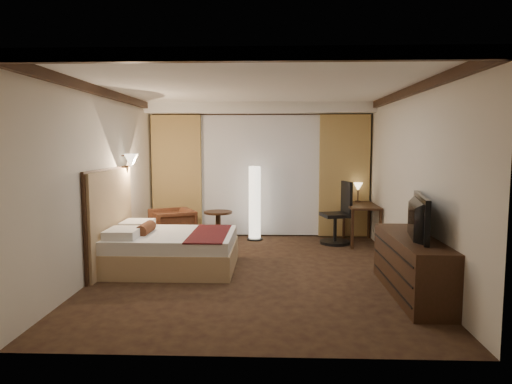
{
  "coord_description": "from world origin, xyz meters",
  "views": [
    {
      "loc": [
        0.26,
        -6.63,
        1.89
      ],
      "look_at": [
        0.0,
        0.4,
        1.15
      ],
      "focal_mm": 32.0,
      "sensor_mm": 36.0,
      "label": 1
    }
  ],
  "objects_px": {
    "bed": "(173,251)",
    "television": "(411,210)",
    "floor_lamp": "(255,203)",
    "desk": "(361,224)",
    "armchair": "(172,226)",
    "side_table": "(218,227)",
    "office_chair": "(335,213)",
    "dresser": "(411,266)"
  },
  "relations": [
    {
      "from": "bed",
      "to": "television",
      "type": "height_order",
      "value": "television"
    },
    {
      "from": "floor_lamp",
      "to": "television",
      "type": "relative_size",
      "value": 1.27
    },
    {
      "from": "floor_lamp",
      "to": "desk",
      "type": "bearing_deg",
      "value": -6.72
    },
    {
      "from": "armchair",
      "to": "desk",
      "type": "height_order",
      "value": "armchair"
    },
    {
      "from": "side_table",
      "to": "desk",
      "type": "height_order",
      "value": "desk"
    },
    {
      "from": "desk",
      "to": "bed",
      "type": "bearing_deg",
      "value": -149.52
    },
    {
      "from": "armchair",
      "to": "office_chair",
      "type": "relative_size",
      "value": 0.64
    },
    {
      "from": "office_chair",
      "to": "dresser",
      "type": "bearing_deg",
      "value": -92.91
    },
    {
      "from": "armchair",
      "to": "dresser",
      "type": "xyz_separation_m",
      "value": [
        3.61,
        -2.65,
        -0.01
      ]
    },
    {
      "from": "floor_lamp",
      "to": "television",
      "type": "bearing_deg",
      "value": -57.53
    },
    {
      "from": "bed",
      "to": "dresser",
      "type": "height_order",
      "value": "dresser"
    },
    {
      "from": "floor_lamp",
      "to": "side_table",
      "type": "bearing_deg",
      "value": -162.13
    },
    {
      "from": "armchair",
      "to": "dresser",
      "type": "height_order",
      "value": "armchair"
    },
    {
      "from": "bed",
      "to": "armchair",
      "type": "height_order",
      "value": "armchair"
    },
    {
      "from": "bed",
      "to": "side_table",
      "type": "xyz_separation_m",
      "value": [
        0.46,
        1.9,
        0.03
      ]
    },
    {
      "from": "floor_lamp",
      "to": "dresser",
      "type": "height_order",
      "value": "floor_lamp"
    },
    {
      "from": "armchair",
      "to": "office_chair",
      "type": "xyz_separation_m",
      "value": [
        3.06,
        0.3,
        0.21
      ]
    },
    {
      "from": "bed",
      "to": "side_table",
      "type": "height_order",
      "value": "side_table"
    },
    {
      "from": "desk",
      "to": "television",
      "type": "bearing_deg",
      "value": -89.62
    },
    {
      "from": "armchair",
      "to": "bed",
      "type": "bearing_deg",
      "value": -14.37
    },
    {
      "from": "desk",
      "to": "television",
      "type": "height_order",
      "value": "television"
    },
    {
      "from": "floor_lamp",
      "to": "desk",
      "type": "relative_size",
      "value": 1.36
    },
    {
      "from": "dresser",
      "to": "television",
      "type": "relative_size",
      "value": 1.65
    },
    {
      "from": "desk",
      "to": "office_chair",
      "type": "height_order",
      "value": "office_chair"
    },
    {
      "from": "bed",
      "to": "armchair",
      "type": "xyz_separation_m",
      "value": [
        -0.36,
        1.54,
        0.11
      ]
    },
    {
      "from": "side_table",
      "to": "office_chair",
      "type": "relative_size",
      "value": 0.5
    },
    {
      "from": "armchair",
      "to": "television",
      "type": "relative_size",
      "value": 0.66
    },
    {
      "from": "bed",
      "to": "office_chair",
      "type": "distance_m",
      "value": 3.29
    },
    {
      "from": "armchair",
      "to": "floor_lamp",
      "type": "relative_size",
      "value": 0.52
    },
    {
      "from": "floor_lamp",
      "to": "office_chair",
      "type": "distance_m",
      "value": 1.58
    },
    {
      "from": "floor_lamp",
      "to": "desk",
      "type": "xyz_separation_m",
      "value": [
        2.04,
        -0.24,
        -0.36
      ]
    },
    {
      "from": "bed",
      "to": "office_chair",
      "type": "relative_size",
      "value": 1.57
    },
    {
      "from": "bed",
      "to": "armchair",
      "type": "relative_size",
      "value": 2.44
    },
    {
      "from": "side_table",
      "to": "desk",
      "type": "xyz_separation_m",
      "value": [
        2.74,
        -0.02,
        0.07
      ]
    },
    {
      "from": "television",
      "to": "armchair",
      "type": "bearing_deg",
      "value": 64.18
    },
    {
      "from": "side_table",
      "to": "floor_lamp",
      "type": "xyz_separation_m",
      "value": [
        0.7,
        0.23,
        0.44
      ]
    },
    {
      "from": "desk",
      "to": "floor_lamp",
      "type": "bearing_deg",
      "value": 173.28
    },
    {
      "from": "dresser",
      "to": "armchair",
      "type": "bearing_deg",
      "value": 143.68
    },
    {
      "from": "side_table",
      "to": "desk",
      "type": "distance_m",
      "value": 2.74
    },
    {
      "from": "side_table",
      "to": "television",
      "type": "relative_size",
      "value": 0.52
    },
    {
      "from": "bed",
      "to": "office_chair",
      "type": "height_order",
      "value": "office_chair"
    },
    {
      "from": "office_chair",
      "to": "television",
      "type": "relative_size",
      "value": 1.03
    }
  ]
}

